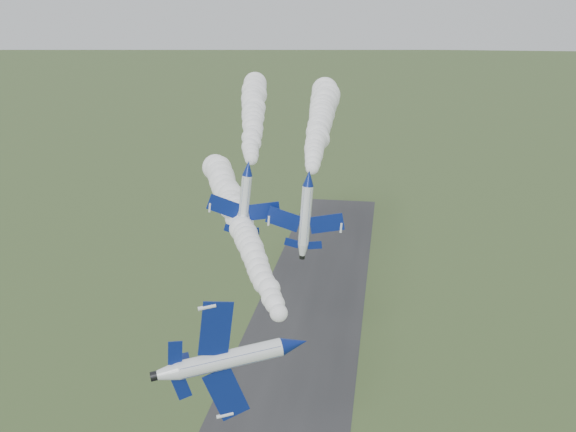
% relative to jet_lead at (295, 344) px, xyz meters
% --- Properties ---
extents(runway, '(24.00, 260.00, 0.04)m').
position_rel_jet_lead_xyz_m(runway, '(-8.37, 35.16, -35.96)').
color(runway, '#2C2C2E').
rests_on(runway, ground).
extents(jet_lead, '(7.08, 13.41, 11.56)m').
position_rel_jet_lead_xyz_m(jet_lead, '(0.00, 0.00, 0.00)').
color(jet_lead, white).
extents(smoke_trail_jet_lead, '(26.67, 53.58, 4.56)m').
position_rel_jet_lead_xyz_m(smoke_trail_jet_lead, '(-12.09, 29.84, 1.18)').
color(smoke_trail_jet_lead, white).
extents(jet_pair_left, '(9.68, 11.52, 2.90)m').
position_rel_jet_lead_xyz_m(jet_pair_left, '(-10.38, 28.23, 8.93)').
color(jet_pair_left, white).
extents(smoke_trail_jet_pair_left, '(13.63, 57.47, 4.92)m').
position_rel_jet_lead_xyz_m(smoke_trail_jet_pair_left, '(-16.28, 59.04, 10.84)').
color(smoke_trail_jet_pair_left, white).
extents(jet_pair_right, '(10.12, 12.15, 3.02)m').
position_rel_jet_lead_xyz_m(jet_pair_right, '(-2.42, 27.79, 8.06)').
color(jet_pair_right, white).
extents(smoke_trail_jet_pair_right, '(9.73, 64.95, 5.79)m').
position_rel_jet_lead_xyz_m(smoke_trail_jet_pair_right, '(-4.75, 62.57, 9.38)').
color(smoke_trail_jet_pair_right, white).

